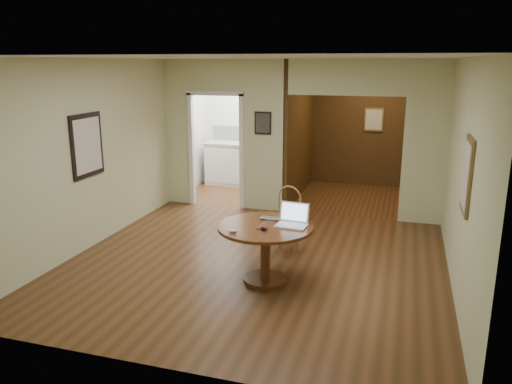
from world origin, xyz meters
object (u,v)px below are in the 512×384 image
(closed_laptop, at_px, (271,220))
(chair, at_px, (286,216))
(open_laptop, at_px, (293,219))
(dining_table, at_px, (265,240))

(closed_laptop, bearing_deg, chair, 91.49)
(chair, bearing_deg, closed_laptop, -75.11)
(chair, height_order, closed_laptop, chair)
(open_laptop, bearing_deg, closed_laptop, 170.97)
(dining_table, distance_m, chair, 1.04)
(open_laptop, distance_m, closed_laptop, 0.31)
(open_laptop, bearing_deg, chair, 113.31)
(open_laptop, height_order, closed_laptop, open_laptop)
(dining_table, distance_m, closed_laptop, 0.29)
(chair, xyz_separation_m, open_laptop, (0.29, -0.91, 0.26))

